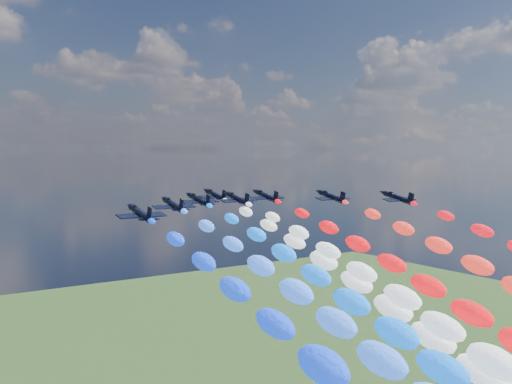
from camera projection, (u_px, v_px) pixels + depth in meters
jet_0 at (140, 213)px, 114.43m from camera, size 9.24×12.60×5.01m
jet_1 at (173, 204)px, 132.09m from camera, size 9.62×12.87×5.01m
jet_2 at (199, 200)px, 144.75m from camera, size 9.41×12.72×5.01m
trail_2 at (417, 366)px, 91.00m from camera, size 6.40×129.53×44.53m
jet_3 at (237, 199)px, 147.92m from camera, size 9.11×12.51×5.01m
trail_3 at (470, 359)px, 94.17m from camera, size 6.40×129.53×44.53m
jet_4 at (215, 195)px, 159.59m from camera, size 9.24×12.60×5.01m
trail_4 at (412, 335)px, 105.84m from camera, size 6.40×129.53×44.53m
jet_5 at (266, 196)px, 156.06m from camera, size 9.15×12.54×5.01m
trail_5 at (496, 342)px, 102.31m from camera, size 6.40×129.53×44.53m
jet_6 at (331, 197)px, 154.24m from camera, size 9.29×12.64×5.01m
jet_7 at (398, 198)px, 150.58m from camera, size 9.24×12.60×5.01m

